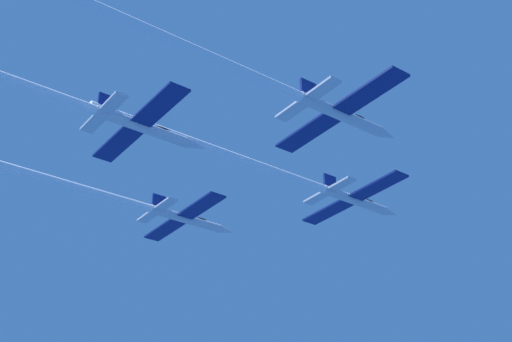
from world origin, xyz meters
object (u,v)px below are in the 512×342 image
object	(u,v)px
jet_slot	(5,78)
jet_left_wing	(90,191)
jet_right_wing	(240,70)
jet_lead	(289,176)

from	to	relation	value
jet_slot	jet_left_wing	bearing A→B (deg)	136.28
jet_left_wing	jet_right_wing	xyz separation A→B (m)	(37.22, 0.21, -1.06)
jet_slot	jet_lead	bearing A→B (deg)	90.48
jet_lead	jet_right_wing	size ratio (longest dim) A/B	0.93
jet_left_wing	jet_slot	world-z (taller)	jet_left_wing
jet_right_wing	jet_lead	bearing A→B (deg)	130.51
jet_lead	jet_slot	xyz separation A→B (m)	(0.33, -39.89, -0.64)
jet_lead	jet_left_wing	size ratio (longest dim) A/B	0.87
jet_lead	jet_slot	bearing A→B (deg)	-89.52
jet_lead	jet_right_wing	bearing A→B (deg)	-49.49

